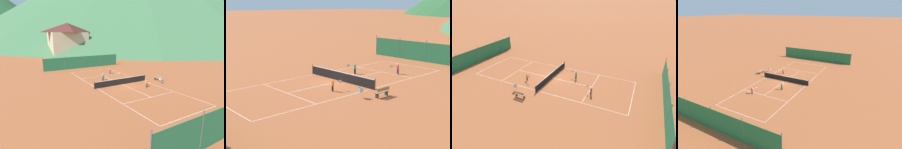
% 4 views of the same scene
% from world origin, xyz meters
% --- Properties ---
extents(ground_plane, '(600.00, 600.00, 0.00)m').
position_xyz_m(ground_plane, '(0.00, 0.00, 0.00)').
color(ground_plane, '#A8542D').
extents(court_line_markings, '(8.25, 23.85, 0.01)m').
position_xyz_m(court_line_markings, '(0.00, 0.00, 0.00)').
color(court_line_markings, white).
rests_on(court_line_markings, ground).
extents(tennis_net, '(9.18, 0.08, 1.06)m').
position_xyz_m(tennis_net, '(0.00, 0.00, 0.50)').
color(tennis_net, '#2D2D2D').
rests_on(tennis_net, ground).
extents(windscreen_fence_far, '(17.28, 0.08, 2.90)m').
position_xyz_m(windscreen_fence_far, '(-0.00, 15.50, 1.31)').
color(windscreen_fence_far, '#236B42').
rests_on(windscreen_fence_far, ground).
extents(windscreen_fence_near, '(17.28, 0.08, 2.90)m').
position_xyz_m(windscreen_fence_near, '(-0.00, -15.50, 1.31)').
color(windscreen_fence_near, '#236B42').
rests_on(windscreen_fence_near, ground).
extents(player_far_service, '(0.60, 0.99, 1.24)m').
position_xyz_m(player_far_service, '(-1.39, 3.40, 0.72)').
color(player_far_service, black).
rests_on(player_far_service, ground).
extents(player_far_baseline, '(0.54, 0.90, 1.09)m').
position_xyz_m(player_far_baseline, '(2.25, -3.01, 0.64)').
color(player_far_baseline, black).
rests_on(player_far_baseline, ground).
extents(player_near_service, '(0.64, 0.91, 1.15)m').
position_xyz_m(player_near_service, '(1.89, 6.84, 0.68)').
color(player_near_service, '#23284C').
rests_on(player_near_service, ground).
extents(tennis_ball_far_corner, '(0.07, 0.07, 0.07)m').
position_xyz_m(tennis_ball_far_corner, '(-0.15, 2.95, 0.03)').
color(tennis_ball_far_corner, '#CCE033').
rests_on(tennis_ball_far_corner, ground).
extents(tennis_ball_service_box, '(0.07, 0.07, 0.07)m').
position_xyz_m(tennis_ball_service_box, '(-3.52, 8.86, 0.03)').
color(tennis_ball_service_box, '#CCE033').
rests_on(tennis_ball_service_box, ground).
extents(tennis_ball_alley_left, '(0.07, 0.07, 0.07)m').
position_xyz_m(tennis_ball_alley_left, '(-2.20, -0.61, 0.03)').
color(tennis_ball_alley_left, '#CCE033').
rests_on(tennis_ball_alley_left, ground).
extents(tennis_ball_by_net_left, '(0.07, 0.07, 0.07)m').
position_xyz_m(tennis_ball_by_net_left, '(3.72, 6.74, 0.03)').
color(tennis_ball_by_net_left, '#CCE033').
rests_on(tennis_ball_by_net_left, ground).
extents(tennis_ball_near_corner, '(0.07, 0.07, 0.07)m').
position_xyz_m(tennis_ball_near_corner, '(-2.09, 6.24, 0.03)').
color(tennis_ball_near_corner, '#CCE033').
rests_on(tennis_ball_near_corner, ground).
extents(tennis_ball_by_net_right, '(0.07, 0.07, 0.07)m').
position_xyz_m(tennis_ball_by_net_right, '(2.93, 3.78, 0.03)').
color(tennis_ball_by_net_right, '#CCE033').
rests_on(tennis_ball_by_net_right, ground).
extents(tennis_ball_mid_court, '(0.07, 0.07, 0.07)m').
position_xyz_m(tennis_ball_mid_court, '(-1.67, -5.40, 0.03)').
color(tennis_ball_mid_court, '#CCE033').
rests_on(tennis_ball_mid_court, ground).
extents(ball_hopper, '(0.36, 0.36, 0.89)m').
position_xyz_m(ball_hopper, '(5.30, -2.73, 0.66)').
color(ball_hopper, '#B7B7BC').
rests_on(ball_hopper, ground).
extents(courtside_bench, '(0.36, 1.50, 0.84)m').
position_xyz_m(courtside_bench, '(6.34, -1.16, 0.45)').
color(courtside_bench, olive).
rests_on(courtside_bench, ground).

